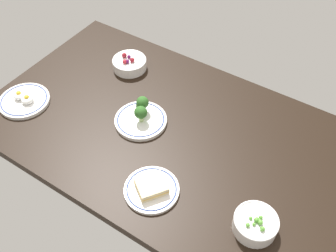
{
  "coord_description": "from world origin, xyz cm",
  "views": [
    {
      "loc": [
        -53.88,
        83.23,
        116.35
      ],
      "look_at": [
        0.0,
        0.0,
        6.0
      ],
      "focal_mm": 41.28,
      "sensor_mm": 36.0,
      "label": 1
    }
  ],
  "objects": [
    {
      "name": "plate_sandwich",
      "position": [
        -10.47,
        26.41,
        5.41
      ],
      "size": [
        18.94,
        18.94,
        4.43
      ],
      "color": "white",
      "rests_on": "dining_table"
    },
    {
      "name": "dining_table",
      "position": [
        0.0,
        0.0,
        2.0
      ],
      "size": [
        145.62,
        85.93,
        4.0
      ],
      "primitive_type": "cube",
      "color": "black",
      "rests_on": "ground"
    },
    {
      "name": "bowl_peas",
      "position": [
        -45.46,
        20.27,
        6.99
      ],
      "size": [
        14.11,
        14.11,
        6.75
      ],
      "color": "white",
      "rests_on": "dining_table"
    },
    {
      "name": "plate_broccoli",
      "position": [
        11.43,
        1.85,
        6.35
      ],
      "size": [
        20.61,
        20.61,
        8.79
      ],
      "color": "white",
      "rests_on": "dining_table"
    },
    {
      "name": "plate_eggs",
      "position": [
        58.07,
        19.59,
        5.21
      ],
      "size": [
        20.83,
        20.83,
        5.07
      ],
      "color": "white",
      "rests_on": "dining_table"
    },
    {
      "name": "bowl_berries",
      "position": [
        34.73,
        -21.87,
        6.61
      ],
      "size": [
        15.26,
        15.26,
        6.56
      ],
      "color": "white",
      "rests_on": "dining_table"
    }
  ]
}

